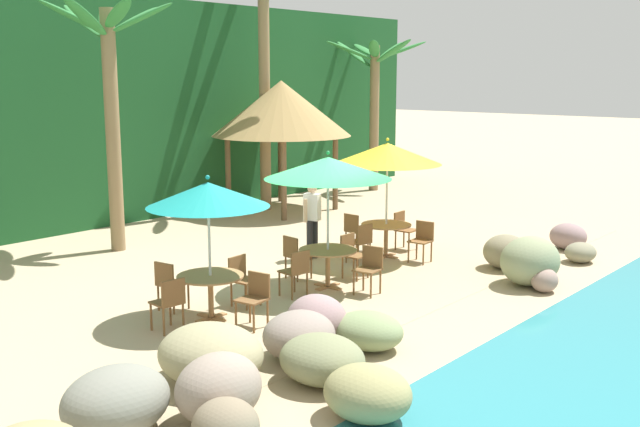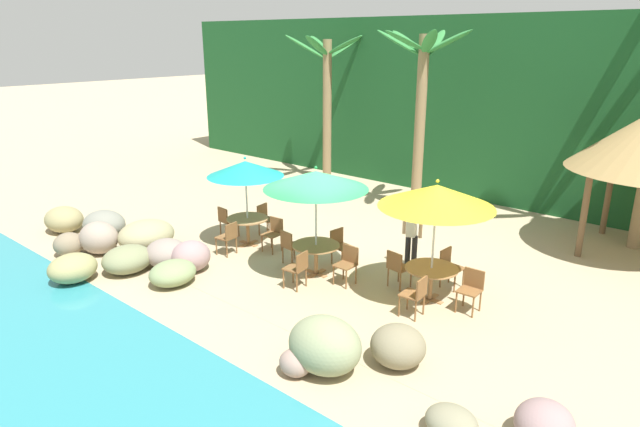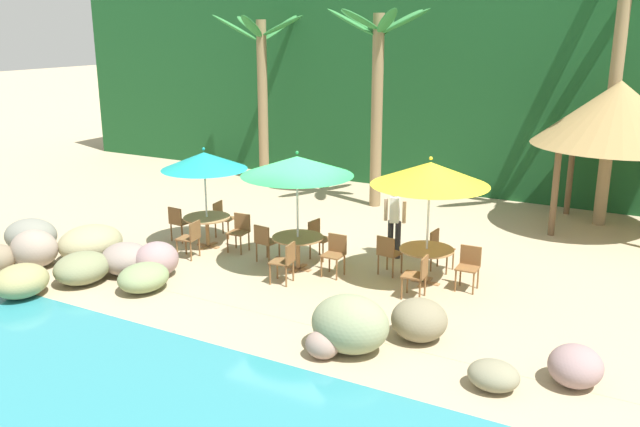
{
  "view_description": "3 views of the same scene",
  "coord_description": "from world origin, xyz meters",
  "px_view_note": "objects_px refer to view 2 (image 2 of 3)",
  "views": [
    {
      "loc": [
        -10.38,
        -9.09,
        3.99
      ],
      "look_at": [
        0.65,
        0.31,
        1.29
      ],
      "focal_mm": 42.27,
      "sensor_mm": 36.0,
      "label": 1
    },
    {
      "loc": [
        7.88,
        -9.11,
        5.29
      ],
      "look_at": [
        -0.03,
        0.09,
        1.36
      ],
      "focal_mm": 30.58,
      "sensor_mm": 36.0,
      "label": 2
    },
    {
      "loc": [
        7.18,
        -12.02,
        5.13
      ],
      "look_at": [
        0.48,
        0.14,
        1.19
      ],
      "focal_mm": 37.8,
      "sensor_mm": 36.0,
      "label": 3
    }
  ],
  "objects_px": {
    "dining_table_teal": "(248,222)",
    "chair_teal_right": "(228,236)",
    "umbrella_green": "(316,180)",
    "palm_tree_nearest": "(327,87)",
    "umbrella_yellow": "(437,196)",
    "chair_green_inland": "(340,244)",
    "chair_yellow_seaward": "(471,287)",
    "chair_yellow_left": "(397,266)",
    "umbrella_teal": "(245,169)",
    "chair_green_right": "(298,267)",
    "waiter_in_white": "(412,230)",
    "dining_table_yellow": "(431,273)",
    "chair_teal_inland": "(265,217)",
    "chair_green_left": "(290,245)",
    "chair_teal_seaward": "(274,232)",
    "chair_green_seaward": "(347,262)",
    "dining_table_green": "(316,250)",
    "chair_teal_left": "(226,220)",
    "chair_yellow_right": "(416,293)",
    "chair_yellow_inland": "(449,265)"
  },
  "relations": [
    {
      "from": "dining_table_teal",
      "to": "chair_teal_right",
      "type": "height_order",
      "value": "chair_teal_right"
    },
    {
      "from": "umbrella_green",
      "to": "palm_tree_nearest",
      "type": "xyz_separation_m",
      "value": [
        -5.28,
        6.66,
        1.29
      ]
    },
    {
      "from": "umbrella_yellow",
      "to": "chair_green_inland",
      "type": "bearing_deg",
      "value": 174.01
    },
    {
      "from": "chair_yellow_seaward",
      "to": "palm_tree_nearest",
      "type": "relative_size",
      "value": 0.16
    },
    {
      "from": "chair_teal_right",
      "to": "chair_yellow_seaward",
      "type": "height_order",
      "value": "same"
    },
    {
      "from": "chair_green_inland",
      "to": "chair_yellow_seaward",
      "type": "relative_size",
      "value": 1.0
    },
    {
      "from": "dining_table_teal",
      "to": "chair_yellow_left",
      "type": "height_order",
      "value": "chair_yellow_left"
    },
    {
      "from": "chair_green_inland",
      "to": "palm_tree_nearest",
      "type": "distance_m",
      "value": 8.43
    },
    {
      "from": "umbrella_teal",
      "to": "chair_green_right",
      "type": "xyz_separation_m",
      "value": [
        2.86,
        -1.12,
        -1.56
      ]
    },
    {
      "from": "umbrella_green",
      "to": "chair_green_right",
      "type": "height_order",
      "value": "umbrella_green"
    },
    {
      "from": "waiter_in_white",
      "to": "dining_table_yellow",
      "type": "bearing_deg",
      "value": -43.79
    },
    {
      "from": "chair_green_inland",
      "to": "chair_yellow_seaward",
      "type": "height_order",
      "value": "same"
    },
    {
      "from": "chair_teal_inland",
      "to": "waiter_in_white",
      "type": "height_order",
      "value": "waiter_in_white"
    },
    {
      "from": "chair_teal_right",
      "to": "chair_green_left",
      "type": "bearing_deg",
      "value": 19.48
    },
    {
      "from": "chair_yellow_left",
      "to": "chair_yellow_seaward",
      "type": "bearing_deg",
      "value": 2.95
    },
    {
      "from": "chair_teal_seaward",
      "to": "chair_green_seaward",
      "type": "bearing_deg",
      "value": -7.15
    },
    {
      "from": "dining_table_green",
      "to": "chair_yellow_left",
      "type": "xyz_separation_m",
      "value": [
        1.83,
        0.61,
        -0.1
      ]
    },
    {
      "from": "chair_green_seaward",
      "to": "chair_yellow_left",
      "type": "xyz_separation_m",
      "value": [
        0.98,
        0.51,
        0.0
      ]
    },
    {
      "from": "chair_teal_inland",
      "to": "umbrella_yellow",
      "type": "relative_size",
      "value": 0.33
    },
    {
      "from": "chair_green_right",
      "to": "palm_tree_nearest",
      "type": "distance_m",
      "value": 9.77
    },
    {
      "from": "chair_teal_left",
      "to": "chair_teal_right",
      "type": "height_order",
      "value": "same"
    },
    {
      "from": "umbrella_green",
      "to": "chair_yellow_right",
      "type": "relative_size",
      "value": 2.98
    },
    {
      "from": "chair_yellow_seaward",
      "to": "dining_table_yellow",
      "type": "bearing_deg",
      "value": -171.83
    },
    {
      "from": "dining_table_teal",
      "to": "waiter_in_white",
      "type": "relative_size",
      "value": 0.65
    },
    {
      "from": "umbrella_green",
      "to": "chair_yellow_left",
      "type": "height_order",
      "value": "umbrella_green"
    },
    {
      "from": "dining_table_green",
      "to": "palm_tree_nearest",
      "type": "height_order",
      "value": "palm_tree_nearest"
    },
    {
      "from": "chair_green_left",
      "to": "umbrella_yellow",
      "type": "relative_size",
      "value": 0.33
    },
    {
      "from": "chair_green_seaward",
      "to": "chair_green_inland",
      "type": "distance_m",
      "value": 1.13
    },
    {
      "from": "chair_teal_seaward",
      "to": "dining_table_green",
      "type": "height_order",
      "value": "chair_teal_seaward"
    },
    {
      "from": "chair_teal_seaward",
      "to": "chair_green_right",
      "type": "height_order",
      "value": "same"
    },
    {
      "from": "chair_teal_inland",
      "to": "chair_yellow_seaward",
      "type": "height_order",
      "value": "same"
    },
    {
      "from": "waiter_in_white",
      "to": "dining_table_teal",
      "type": "bearing_deg",
      "value": -161.24
    },
    {
      "from": "chair_green_inland",
      "to": "palm_tree_nearest",
      "type": "height_order",
      "value": "palm_tree_nearest"
    },
    {
      "from": "umbrella_yellow",
      "to": "dining_table_yellow",
      "type": "bearing_deg",
      "value": 7.13
    },
    {
      "from": "chair_teal_seaward",
      "to": "chair_yellow_seaward",
      "type": "distance_m",
      "value": 5.36
    },
    {
      "from": "chair_teal_seaward",
      "to": "waiter_in_white",
      "type": "xyz_separation_m",
      "value": [
        3.33,
        1.27,
        0.47
      ]
    },
    {
      "from": "chair_yellow_left",
      "to": "chair_teal_seaward",
      "type": "bearing_deg",
      "value": -177.17
    },
    {
      "from": "umbrella_teal",
      "to": "dining_table_green",
      "type": "relative_size",
      "value": 2.18
    },
    {
      "from": "dining_table_teal",
      "to": "chair_green_inland",
      "type": "distance_m",
      "value": 2.74
    },
    {
      "from": "chair_green_seaward",
      "to": "chair_yellow_right",
      "type": "distance_m",
      "value": 2.02
    },
    {
      "from": "umbrella_green",
      "to": "umbrella_yellow",
      "type": "distance_m",
      "value": 2.75
    },
    {
      "from": "dining_table_teal",
      "to": "chair_teal_left",
      "type": "distance_m",
      "value": 0.86
    },
    {
      "from": "chair_teal_right",
      "to": "chair_green_right",
      "type": "height_order",
      "value": "same"
    },
    {
      "from": "dining_table_green",
      "to": "chair_teal_right",
      "type": "bearing_deg",
      "value": -167.49
    },
    {
      "from": "umbrella_teal",
      "to": "chair_green_left",
      "type": "bearing_deg",
      "value": -8.31
    },
    {
      "from": "chair_yellow_seaward",
      "to": "chair_yellow_inland",
      "type": "bearing_deg",
      "value": 140.15
    },
    {
      "from": "chair_teal_inland",
      "to": "chair_green_seaward",
      "type": "xyz_separation_m",
      "value": [
        3.7,
        -1.02,
        0.0
      ]
    },
    {
      "from": "chair_teal_seaward",
      "to": "umbrella_green",
      "type": "bearing_deg",
      "value": -13.26
    },
    {
      "from": "umbrella_green",
      "to": "chair_green_seaward",
      "type": "bearing_deg",
      "value": 6.29
    },
    {
      "from": "chair_teal_seaward",
      "to": "chair_green_right",
      "type": "bearing_deg",
      "value": -31.93
    }
  ]
}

